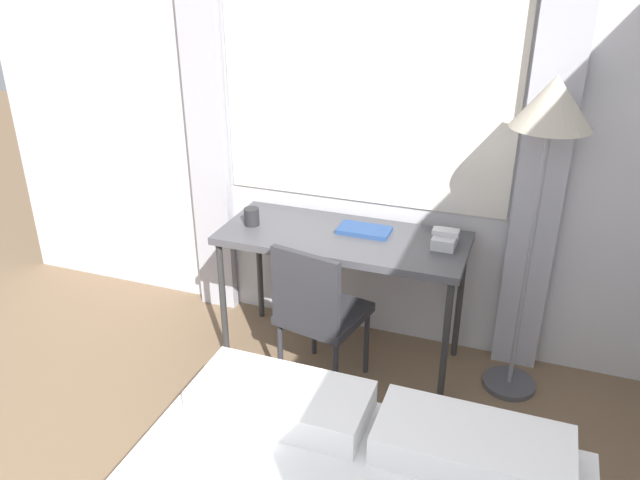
% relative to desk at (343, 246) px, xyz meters
% --- Properties ---
extents(wall_back_with_window, '(4.79, 0.13, 2.70)m').
position_rel_desk_xyz_m(wall_back_with_window, '(-0.07, 0.36, 0.64)').
color(wall_back_with_window, silver).
rests_on(wall_back_with_window, ground_plane).
extents(desk, '(1.32, 0.56, 0.78)m').
position_rel_desk_xyz_m(desk, '(0.00, 0.00, 0.00)').
color(desk, '#4C4C51').
rests_on(desk, ground_plane).
extents(desk_chair, '(0.47, 0.47, 0.85)m').
position_rel_desk_xyz_m(desk_chair, '(-0.04, -0.29, -0.23)').
color(desk_chair, '#333338').
rests_on(desk_chair, ground_plane).
extents(standing_lamp, '(0.36, 0.36, 1.67)m').
position_rel_desk_xyz_m(standing_lamp, '(0.95, 0.05, 0.71)').
color(standing_lamp, '#4C4C51').
rests_on(standing_lamp, ground_plane).
extents(telephone, '(0.13, 0.19, 0.08)m').
position_rel_desk_xyz_m(telephone, '(0.53, 0.06, 0.10)').
color(telephone, silver).
rests_on(telephone, desk).
extents(book, '(0.28, 0.16, 0.02)m').
position_rel_desk_xyz_m(book, '(0.10, 0.07, 0.08)').
color(book, navy).
rests_on(book, desk).
extents(mug, '(0.08, 0.08, 0.10)m').
position_rel_desk_xyz_m(mug, '(-0.51, -0.04, 0.11)').
color(mug, '#262628').
rests_on(mug, desk).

